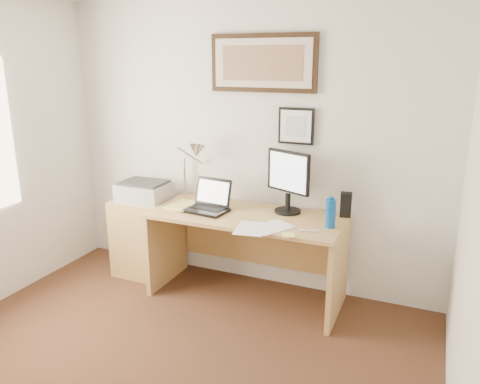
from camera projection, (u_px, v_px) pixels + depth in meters
The scene contains 17 objects.
wall_back at pixel (247, 146), 4.10m from camera, with size 3.50×0.02×2.50m, color silver.
side_cabinet at pixel (143, 237), 4.40m from camera, with size 0.50×0.40×0.73m, color #AF8749.
water_bottle at pixel (331, 213), 3.52m from camera, with size 0.08×0.08×0.22m, color #0B4694.
bottle_cap at pixel (331, 198), 3.49m from camera, with size 0.04×0.04×0.02m, color #0B4694.
speaker at pixel (346, 205), 3.77m from camera, with size 0.09×0.08×0.20m, color black.
paper_sheet_a at pixel (251, 228), 3.53m from camera, with size 0.22×0.31×0.00m, color white.
paper_sheet_b at pixel (271, 227), 3.55m from camera, with size 0.23×0.32×0.00m, color white.
sticky_pad at pixel (289, 235), 3.37m from camera, with size 0.09×0.09×0.01m, color #FFF378.
marker_pen at pixel (308, 231), 3.46m from camera, with size 0.02×0.02×0.14m, color white.
book at pixel (173, 204), 4.09m from camera, with size 0.21×0.29×0.02m, color #D6D364.
desk at pixel (250, 237), 3.99m from camera, with size 1.60×0.70×0.75m.
laptop at pixel (209, 204), 3.94m from camera, with size 0.37×0.33×0.26m.
lcd_monitor at pixel (288, 179), 3.81m from camera, with size 0.40×0.22×0.52m.
printer at pixel (144, 191), 4.28m from camera, with size 0.44×0.34×0.18m.
desk_lamp at pixel (196, 153), 4.10m from camera, with size 0.29×0.27×0.53m.
picture_large at pixel (263, 63), 3.82m from camera, with size 0.92×0.04×0.47m.
picture_small at pixel (296, 126), 3.85m from camera, with size 0.30×0.03×0.30m.
Camera 1 is at (1.54, -1.75, 1.98)m, focal length 35.00 mm.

